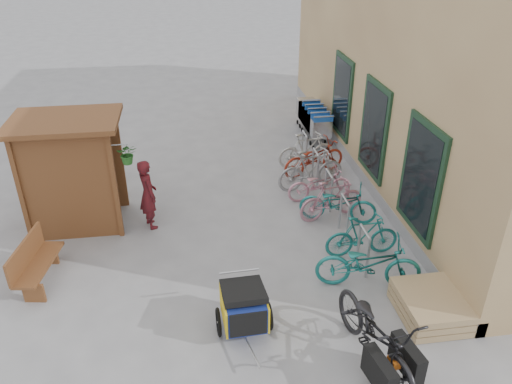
{
  "coord_description": "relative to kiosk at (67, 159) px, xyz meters",
  "views": [
    {
      "loc": [
        -0.78,
        -7.27,
        5.82
      ],
      "look_at": [
        0.5,
        1.5,
        1.0
      ],
      "focal_mm": 35.0,
      "sensor_mm": 36.0,
      "label": 1
    }
  ],
  "objects": [
    {
      "name": "person_kiosk",
      "position": [
        1.57,
        -0.33,
        -0.78
      ],
      "size": [
        0.56,
        0.66,
        1.55
      ],
      "primitive_type": "imported",
      "rotation": [
        0.0,
        0.0,
        1.96
      ],
      "color": "maroon",
      "rests_on": "ground"
    },
    {
      "name": "bike_2",
      "position": [
        5.61,
        -0.71,
        -1.11
      ],
      "size": [
        1.77,
        1.12,
        0.88
      ],
      "primitive_type": "imported",
      "rotation": [
        0.0,
        0.0,
        1.22
      ],
      "color": "#1C7170",
      "rests_on": "ground"
    },
    {
      "name": "child_trailer",
      "position": [
        3.18,
        -3.73,
        -1.07
      ],
      "size": [
        0.9,
        1.5,
        0.88
      ],
      "rotation": [
        0.0,
        0.0,
        0.04
      ],
      "color": "navy",
      "rests_on": "ground"
    },
    {
      "name": "ground",
      "position": [
        3.28,
        -2.47,
        -1.55
      ],
      "size": [
        80.0,
        80.0,
        0.0
      ],
      "primitive_type": "plane",
      "color": "#99999B"
    },
    {
      "name": "bench",
      "position": [
        -0.39,
        -1.99,
        -1.1
      ],
      "size": [
        0.64,
        1.44,
        0.88
      ],
      "rotation": [
        0.0,
        0.0,
        -0.16
      ],
      "color": "brown",
      "rests_on": "ground"
    },
    {
      "name": "pallet_stack",
      "position": [
        6.28,
        -3.87,
        -1.34
      ],
      "size": [
        1.0,
        1.2,
        0.4
      ],
      "color": "#A1865E",
      "rests_on": "ground"
    },
    {
      "name": "shopping_carts",
      "position": [
        6.28,
        4.2,
        -0.94
      ],
      "size": [
        0.59,
        2.33,
        1.05
      ],
      "color": "silver",
      "rests_on": "ground"
    },
    {
      "name": "bike_4",
      "position": [
        5.46,
        0.28,
        -1.15
      ],
      "size": [
        1.57,
        0.65,
        0.81
      ],
      "primitive_type": "imported",
      "rotation": [
        0.0,
        0.0,
        1.64
      ],
      "color": "#BF7C90",
      "rests_on": "ground"
    },
    {
      "name": "bike_6",
      "position": [
        5.67,
        1.62,
        -1.09
      ],
      "size": [
        1.86,
        1.14,
        0.93
      ],
      "primitive_type": "imported",
      "rotation": [
        0.0,
        0.0,
        1.89
      ],
      "color": "maroon",
      "rests_on": "ground"
    },
    {
      "name": "cargo_bike",
      "position": [
        5.0,
        -4.71,
        -0.99
      ],
      "size": [
        1.11,
        2.25,
        1.13
      ],
      "rotation": [
        0.0,
        0.0,
        0.17
      ],
      "color": "black",
      "rests_on": "ground"
    },
    {
      "name": "bike_0",
      "position": [
        5.5,
        -2.95,
        -1.06
      ],
      "size": [
        1.96,
        1.03,
        0.98
      ],
      "primitive_type": "imported",
      "rotation": [
        0.0,
        0.0,
        1.36
      ],
      "color": "#1C7170",
      "rests_on": "ground"
    },
    {
      "name": "building",
      "position": [
        9.77,
        2.03,
        1.94
      ],
      "size": [
        6.07,
        13.0,
        7.0
      ],
      "color": "tan",
      "rests_on": "ground"
    },
    {
      "name": "kiosk",
      "position": [
        0.0,
        0.0,
        0.0
      ],
      "size": [
        2.49,
        1.65,
        2.4
      ],
      "color": "brown",
      "rests_on": "ground"
    },
    {
      "name": "bike_rack",
      "position": [
        5.58,
        -0.07,
        -1.04
      ],
      "size": [
        0.05,
        5.35,
        0.86
      ],
      "color": "#A5A8AD",
      "rests_on": "ground"
    },
    {
      "name": "bike_7",
      "position": [
        5.59,
        2.11,
        -1.08
      ],
      "size": [
        1.61,
        0.65,
        0.94
      ],
      "primitive_type": "imported",
      "rotation": [
        0.0,
        0.0,
        1.7
      ],
      "color": "beige",
      "rests_on": "ground"
    },
    {
      "name": "bike_3",
      "position": [
        5.51,
        -0.57,
        -1.09
      ],
      "size": [
        1.61,
        0.81,
        0.93
      ],
      "primitive_type": "imported",
      "rotation": [
        0.0,
        0.0,
        1.82
      ],
      "color": "#BF7C90",
      "rests_on": "ground"
    },
    {
      "name": "bike_5",
      "position": [
        5.39,
        0.86,
        -1.04
      ],
      "size": [
        1.78,
        0.83,
        1.03
      ],
      "primitive_type": "imported",
      "rotation": [
        0.0,
        0.0,
        1.78
      ],
      "color": "#98989C",
      "rests_on": "ground"
    },
    {
      "name": "bike_1",
      "position": [
        5.71,
        -2.02,
        -1.11
      ],
      "size": [
        1.47,
        0.44,
        0.88
      ],
      "primitive_type": "imported",
      "rotation": [
        0.0,
        0.0,
        1.59
      ],
      "color": "#1C7170",
      "rests_on": "ground"
    }
  ]
}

